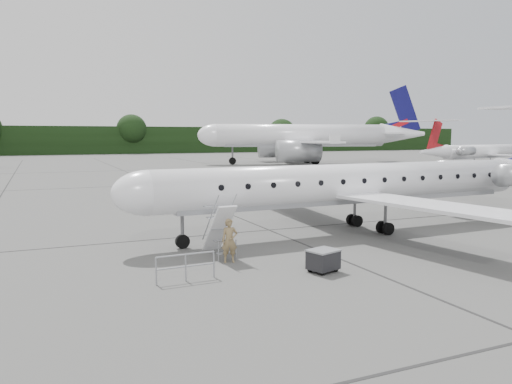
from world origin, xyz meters
name	(u,v)px	position (x,y,z in m)	size (l,w,h in m)	color
ground	(411,235)	(0.00, 0.00, 0.00)	(320.00, 320.00, 0.00)	#565654
treeline	(106,140)	(0.00, 130.00, 4.00)	(260.00, 4.00, 8.00)	black
main_regional_jet	(355,164)	(-2.20, 2.11, 3.77)	(29.42, 21.18, 7.54)	white
airstair	(219,230)	(-11.00, -0.32, 1.18)	(0.85, 2.10, 2.36)	white
passenger	(230,241)	(-10.96, -1.52, 0.93)	(0.68, 0.44, 1.86)	olive
safety_railing	(186,268)	(-13.40, -3.45, 0.50)	(2.20, 0.08, 1.00)	#95989D
baggage_cart	(323,260)	(-8.13, -4.39, 0.47)	(1.09, 0.89, 0.95)	black
bg_narrowbody	(301,124)	(27.40, 62.50, 7.42)	(41.32, 29.75, 14.83)	white
bg_regional_right	(486,145)	(49.50, 39.44, 3.83)	(29.20, 21.02, 7.66)	white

